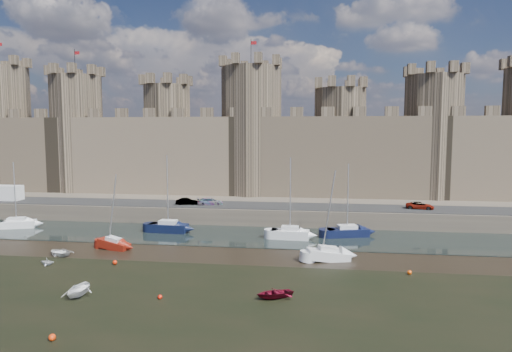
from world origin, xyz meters
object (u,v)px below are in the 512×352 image
Objects in this scene: sailboat_2 at (290,233)px; sailboat_3 at (347,231)px; car_2 at (210,201)px; car_3 at (420,206)px; car_1 at (187,202)px; sailboat_4 at (114,243)px; van at (4,193)px; sailboat_5 at (328,254)px; car_0 at (11,196)px; sailboat_1 at (168,227)px; sailboat_0 at (17,223)px.

sailboat_3 is at bearing 21.09° from sailboat_2.
car_2 is 31.63m from car_3.
sailboat_4 is at bearing 158.70° from car_1.
sailboat_2 reaches higher than van.
sailboat_5 reaches higher than car_3.
car_1 is at bearing 122.61° from sailboat_5.
car_2 reaches higher than car_0.
sailboat_1 is (-0.20, -8.36, -2.22)m from car_1.
car_3 reaches higher than car_1.
sailboat_2 is (47.84, -11.53, -2.24)m from car_0.
sailboat_2 is 10.29m from sailboat_5.
sailboat_3 reaches higher than van.
sailboat_3 reaches higher than car_0.
sailboat_2 is (39.64, -1.31, 0.08)m from sailboat_0.
van reaches higher than car_0.
sailboat_4 is (-3.57, -9.36, -0.14)m from sailboat_1.
sailboat_1 is (30.88, -9.93, -2.24)m from car_0.
car_0 is at bearing 98.53° from car_3.
car_3 is 0.41× the size of sailboat_3.
sailboat_1 is 1.07× the size of sailboat_5.
car_0 is 0.32× the size of sailboat_1.
sailboat_4 reaches higher than van.
sailboat_2 reaches higher than sailboat_3.
sailboat_4 is 25.31m from sailboat_5.
car_2 is 0.37× the size of sailboat_1.
van is 0.61× the size of sailboat_0.
sailboat_5 is (52.58, -20.66, -2.35)m from car_0.
sailboat_0 reaches higher than car_0.
sailboat_4 is at bearing -156.16° from sailboat_2.
car_2 is at bearing -91.76° from car_1.
sailboat_0 is (8.53, -9.02, -3.01)m from van.
sailboat_5 is at bearing -152.22° from car_2.
sailboat_1 is at bearing 82.49° from sailboat_4.
sailboat_3 is (55.62, -7.92, -3.00)m from van.
sailboat_4 is (19.11, -9.07, -0.07)m from sailboat_0.
car_1 is 0.84× the size of car_2.
car_2 is (34.68, -1.09, 0.00)m from car_0.
sailboat_3 reaches higher than car_1.
van is 0.58× the size of sailboat_5.
sailboat_1 is 10.02m from sailboat_4.
car_2 is 0.37× the size of sailboat_2.
sailboat_5 reaches higher than car_2.
van is 49.35m from sailboat_2.
sailboat_4 is at bearing 143.26° from car_2.
sailboat_4 is at bearing -119.65° from car_0.
sailboat_5 is at bearing -32.58° from sailboat_0.
sailboat_0 is 0.98× the size of sailboat_3.
sailboat_4 is (27.64, -18.09, -3.08)m from van.
car_0 is 33.52m from sailboat_4.
car_1 is at bearing -87.31° from car_0.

